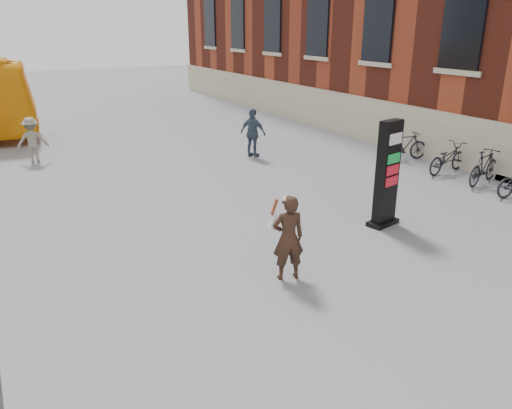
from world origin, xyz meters
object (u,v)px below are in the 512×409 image
woman (288,237)px  pedestrian_b (32,140)px  bike_6 (447,158)px  info_pylon (387,174)px  bike_5 (484,167)px  bike_7 (405,146)px  pedestrian_c (253,133)px

woman → pedestrian_b: 12.15m
pedestrian_b → bike_6: bearing=153.9°
info_pylon → bike_6: 5.58m
bike_5 → bike_6: 1.41m
info_pylon → bike_7: (4.96, 4.31, -0.77)m
woman → bike_5: 8.79m
bike_6 → info_pylon: bearing=107.3°
woman → bike_6: (8.50, 3.61, -0.37)m
info_pylon → bike_6: (4.96, 2.42, -0.79)m
info_pylon → bike_5: info_pylon is taller
info_pylon → woman: (-3.54, -1.19, -0.42)m
bike_5 → bike_6: size_ratio=0.95×
pedestrian_c → bike_5: bearing=-173.8°
bike_6 → bike_7: (0.00, 1.89, 0.02)m
info_pylon → bike_6: info_pylon is taller
pedestrian_b → bike_6: pedestrian_b is taller
bike_6 → pedestrian_b: bearing=46.8°
pedestrian_c → woman: bearing=126.0°
woman → bike_6: size_ratio=0.90×
bike_5 → pedestrian_c: bearing=22.3°
info_pylon → pedestrian_c: 7.41m
info_pylon → woman: 3.76m
info_pylon → woman: info_pylon is taller
woman → pedestrian_b: (-3.28, 11.70, -0.07)m
woman → bike_7: (8.50, 5.49, -0.35)m
pedestrian_b → bike_7: pedestrian_b is taller
pedestrian_b → pedestrian_c: pedestrian_c is taller
bike_6 → bike_7: 1.89m
info_pylon → pedestrian_c: bearing=75.0°
pedestrian_b → bike_5: pedestrian_b is taller
info_pylon → bike_5: bearing=-0.5°
bike_5 → bike_6: bike_5 is taller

